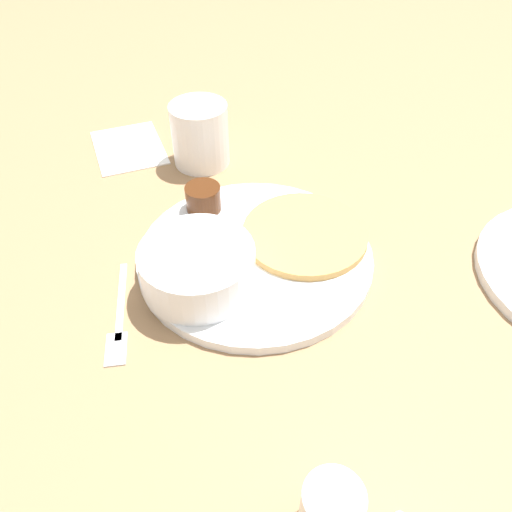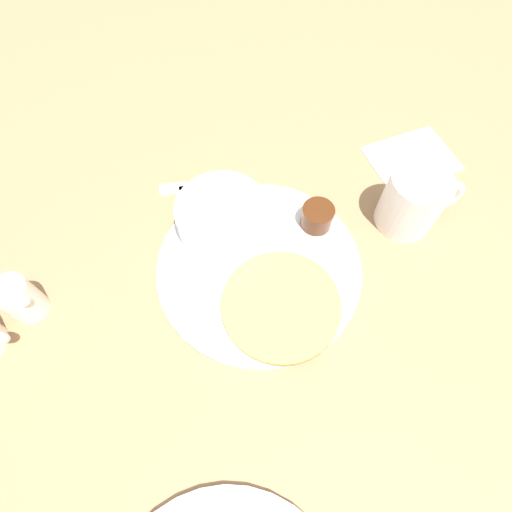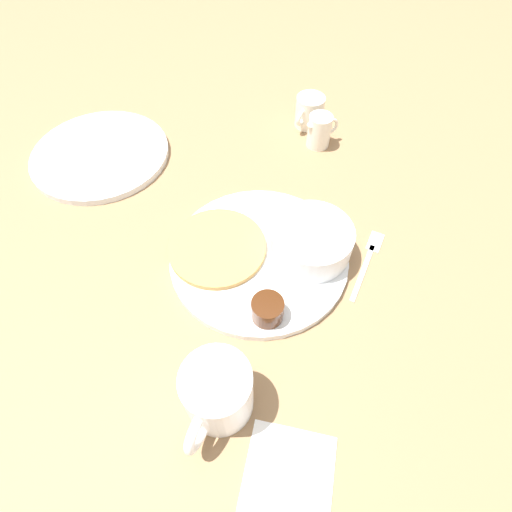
{
  "view_description": "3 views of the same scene",
  "coord_description": "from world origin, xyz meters",
  "px_view_note": "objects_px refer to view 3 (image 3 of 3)",
  "views": [
    {
      "loc": [
        0.37,
        -0.17,
        0.4
      ],
      "look_at": [
        0.02,
        -0.01,
        0.02
      ],
      "focal_mm": 35.0,
      "sensor_mm": 36.0,
      "label": 1
    },
    {
      "loc": [
        0.1,
        0.21,
        0.47
      ],
      "look_at": [
        0.0,
        0.0,
        0.04
      ],
      "focal_mm": 28.0,
      "sensor_mm": 36.0,
      "label": 2
    },
    {
      "loc": [
        -0.34,
        -0.05,
        0.49
      ],
      "look_at": [
        -0.02,
        0.0,
        0.03
      ],
      "focal_mm": 28.0,
      "sensor_mm": 36.0,
      "label": 3
    }
  ],
  "objects_px": {
    "coffee_mug": "(217,394)",
    "creamer_pitcher_far": "(309,111)",
    "creamer_pitcher_near": "(320,130)",
    "fork": "(369,257)",
    "plate": "(259,257)",
    "bowl": "(311,240)"
  },
  "relations": [
    {
      "from": "creamer_pitcher_near",
      "to": "creamer_pitcher_far",
      "type": "xyz_separation_m",
      "value": [
        0.06,
        0.02,
        -0.0
      ]
    },
    {
      "from": "coffee_mug",
      "to": "creamer_pitcher_near",
      "type": "height_order",
      "value": "coffee_mug"
    },
    {
      "from": "plate",
      "to": "creamer_pitcher_near",
      "type": "bearing_deg",
      "value": -13.73
    },
    {
      "from": "bowl",
      "to": "creamer_pitcher_far",
      "type": "height_order",
      "value": "creamer_pitcher_far"
    },
    {
      "from": "coffee_mug",
      "to": "creamer_pitcher_far",
      "type": "xyz_separation_m",
      "value": [
        0.56,
        -0.06,
        -0.01
      ]
    },
    {
      "from": "coffee_mug",
      "to": "creamer_pitcher_far",
      "type": "height_order",
      "value": "coffee_mug"
    },
    {
      "from": "plate",
      "to": "fork",
      "type": "bearing_deg",
      "value": -80.38
    },
    {
      "from": "plate",
      "to": "coffee_mug",
      "type": "distance_m",
      "value": 0.22
    },
    {
      "from": "coffee_mug",
      "to": "creamer_pitcher_near",
      "type": "relative_size",
      "value": 1.72
    },
    {
      "from": "coffee_mug",
      "to": "creamer_pitcher_near",
      "type": "bearing_deg",
      "value": -9.36
    },
    {
      "from": "plate",
      "to": "bowl",
      "type": "height_order",
      "value": "bowl"
    },
    {
      "from": "plate",
      "to": "fork",
      "type": "relative_size",
      "value": 1.91
    },
    {
      "from": "fork",
      "to": "coffee_mug",
      "type": "bearing_deg",
      "value": 144.21
    },
    {
      "from": "bowl",
      "to": "creamer_pitcher_near",
      "type": "bearing_deg",
      "value": 1.01
    },
    {
      "from": "fork",
      "to": "plate",
      "type": "bearing_deg",
      "value": 99.62
    },
    {
      "from": "bowl",
      "to": "creamer_pitcher_far",
      "type": "distance_m",
      "value": 0.32
    },
    {
      "from": "creamer_pitcher_far",
      "to": "fork",
      "type": "xyz_separation_m",
      "value": [
        -0.31,
        -0.12,
        -0.03
      ]
    },
    {
      "from": "creamer_pitcher_far",
      "to": "creamer_pitcher_near",
      "type": "bearing_deg",
      "value": -158.11
    },
    {
      "from": "plate",
      "to": "fork",
      "type": "height_order",
      "value": "plate"
    },
    {
      "from": "creamer_pitcher_far",
      "to": "fork",
      "type": "distance_m",
      "value": 0.33
    },
    {
      "from": "coffee_mug",
      "to": "creamer_pitcher_far",
      "type": "distance_m",
      "value": 0.56
    },
    {
      "from": "creamer_pitcher_near",
      "to": "fork",
      "type": "distance_m",
      "value": 0.27
    }
  ]
}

